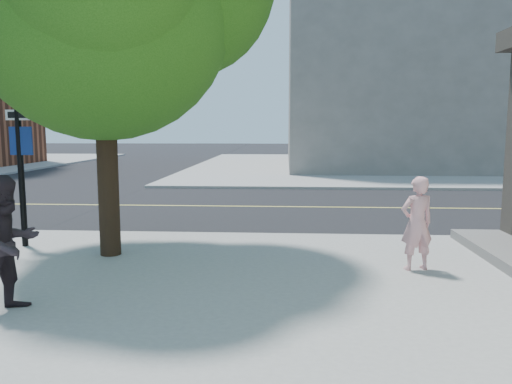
{
  "coord_description": "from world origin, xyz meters",
  "views": [
    {
      "loc": [
        4.83,
        -10.97,
        2.47
      ],
      "look_at": [
        4.28,
        -1.92,
        1.3
      ],
      "focal_mm": 34.79,
      "sensor_mm": 36.0,
      "label": 1
    }
  ],
  "objects": [
    {
      "name": "sidewalk_ne",
      "position": [
        13.5,
        21.5,
        0.06
      ],
      "size": [
        29.0,
        25.0,
        0.12
      ],
      "primitive_type": "cube",
      "color": "gray",
      "rests_on": "ground"
    },
    {
      "name": "filler_ne",
      "position": [
        14.0,
        22.0,
        7.12
      ],
      "size": [
        18.0,
        16.0,
        14.0
      ],
      "primitive_type": "cube",
      "color": "slate",
      "rests_on": "sidewalk_ne"
    },
    {
      "name": "ground",
      "position": [
        0.0,
        0.0,
        0.0
      ],
      "size": [
        140.0,
        140.0,
        0.0
      ],
      "primitive_type": "plane",
      "color": "black",
      "rests_on": "ground"
    },
    {
      "name": "man_on_phone",
      "position": [
        7.0,
        -2.76,
        0.9
      ],
      "size": [
        0.65,
        0.52,
        1.57
      ],
      "primitive_type": "imported",
      "rotation": [
        0.0,
        0.0,
        3.43
      ],
      "color": "pink",
      "rests_on": "sidewalk_se"
    },
    {
      "name": "pedestrian",
      "position": [
        1.31,
        -5.01,
        1.0
      ],
      "size": [
        0.96,
        1.06,
        1.77
      ],
      "primitive_type": "imported",
      "rotation": [
        0.0,
        0.0,
        1.16
      ],
      "color": "#271F24",
      "rests_on": "sidewalk_se"
    },
    {
      "name": "road_ew",
      "position": [
        0.0,
        4.5,
        0.01
      ],
      "size": [
        140.0,
        9.0,
        0.01
      ],
      "primitive_type": "cube",
      "color": "black",
      "rests_on": "ground"
    }
  ]
}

